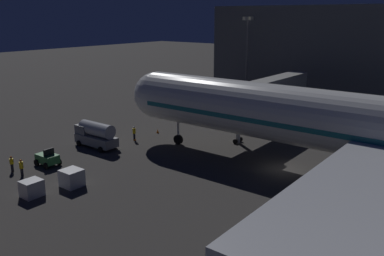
{
  "coord_description": "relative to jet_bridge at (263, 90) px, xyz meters",
  "views": [
    {
      "loc": [
        38.08,
        17.19,
        15.63
      ],
      "look_at": [
        3.0,
        -9.94,
        3.5
      ],
      "focal_mm": 38.64,
      "sensor_mm": 36.0,
      "label": 1
    }
  ],
  "objects": [
    {
      "name": "jet_bridge",
      "position": [
        0.0,
        0.0,
        0.0
      ],
      "size": [
        20.55,
        3.4,
        7.41
      ],
      "color": "#9E9E99",
      "rests_on": "ground_plane"
    },
    {
      "name": "pushback_tug",
      "position": [
        25.6,
        -11.84,
        -5.09
      ],
      "size": [
        1.86,
        2.47,
        1.95
      ],
      "color": "#287038",
      "rests_on": "ground_plane"
    },
    {
      "name": "baggage_container_mid_row",
      "position": [
        27.44,
        -5.13,
        -5.06
      ],
      "size": [
        1.76,
        1.84,
        1.63
      ],
      "primitive_type": "cube",
      "color": "#B7BABF",
      "rests_on": "ground_plane"
    },
    {
      "name": "apron_floodlight_mast",
      "position": [
        -14.37,
        -10.98,
        3.22
      ],
      "size": [
        2.9,
        0.5,
        15.41
      ],
      "color": "#59595E",
      "rests_on": "ground_plane"
    },
    {
      "name": "traffic_cone_nose_port",
      "position": [
        8.93,
        -11.09,
        -5.6
      ],
      "size": [
        0.36,
        0.36,
        0.55
      ],
      "primitive_type": "cone",
      "color": "orange",
      "rests_on": "ground_plane"
    },
    {
      "name": "traffic_cone_nose_starboard",
      "position": [
        13.33,
        -11.09,
        -5.6
      ],
      "size": [
        0.36,
        0.36,
        0.55
      ],
      "primitive_type": "cone",
      "color": "orange",
      "rests_on": "ground_plane"
    },
    {
      "name": "fuel_tanker",
      "position": [
        18.16,
        -12.93,
        -4.23
      ],
      "size": [
        2.46,
        5.83,
        3.15
      ],
      "color": "slate",
      "rests_on": "ground_plane"
    },
    {
      "name": "ground_crew_near_nose_gear",
      "position": [
        28.89,
        -13.21,
        -4.96
      ],
      "size": [
        0.4,
        0.4,
        1.67
      ],
      "color": "black",
      "rests_on": "ground_plane"
    },
    {
      "name": "ground_plane",
      "position": [
        11.13,
        8.85,
        -5.87
      ],
      "size": [
        320.0,
        320.0,
        0.0
      ],
      "primitive_type": "plane",
      "color": "#383533"
    },
    {
      "name": "ground_crew_by_belt_loader",
      "position": [
        28.97,
        -11.23,
        -4.9
      ],
      "size": [
        0.4,
        0.4,
        1.78
      ],
      "color": "black",
      "rests_on": "ground_plane"
    },
    {
      "name": "ground_crew_under_port_wing",
      "position": [
        13.34,
        -11.13,
        -4.84
      ],
      "size": [
        0.4,
        0.4,
        1.88
      ],
      "color": "black",
      "rests_on": "ground_plane"
    },
    {
      "name": "baggage_container_near_belt",
      "position": [
        31.04,
        -6.07,
        -5.12
      ],
      "size": [
        1.73,
        1.53,
        1.5
      ],
      "primitive_type": "cube",
      "color": "#B7BABF",
      "rests_on": "ground_plane"
    }
  ]
}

